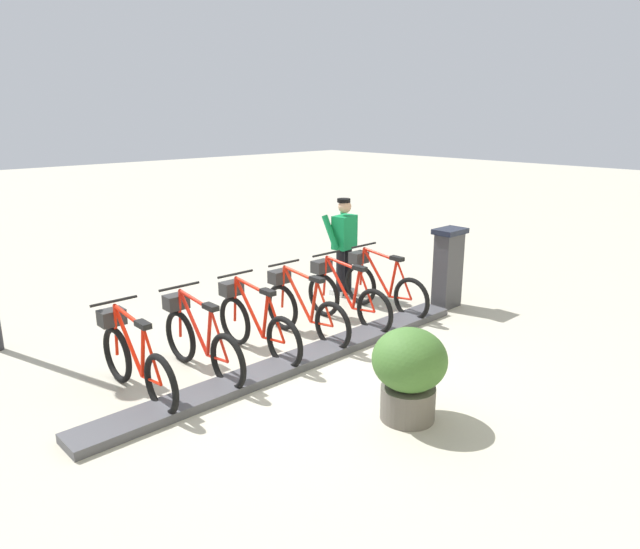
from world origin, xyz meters
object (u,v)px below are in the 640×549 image
Objects in this scene: worker_near_rack at (344,243)px; bike_docked_4 at (199,339)px; bike_docked_0 at (381,285)px; bike_docked_2 at (303,309)px; payment_kiosk at (448,267)px; bike_docked_3 at (255,323)px; planter_bush at (409,370)px; bike_docked_1 at (344,296)px; bike_docked_5 at (134,359)px.

bike_docked_4 is at bearing 106.06° from worker_near_rack.
bike_docked_0 is 1.00× the size of bike_docked_2.
payment_kiosk reaches higher than bike_docked_3.
payment_kiosk reaches higher than planter_bush.
bike_docked_0 is 1.00× the size of bike_docked_1.
bike_docked_1 and bike_docked_3 have the same top height.
payment_kiosk is 0.74× the size of bike_docked_2.
bike_docked_1 is (0.00, 0.82, 0.00)m from bike_docked_0.
bike_docked_3 is (0.00, 1.65, 0.00)m from bike_docked_1.
bike_docked_4 is (0.00, 0.82, 0.00)m from bike_docked_3.
bike_docked_3 and bike_docked_4 have the same top height.
bike_docked_1 is 1.00× the size of bike_docked_5.
bike_docked_3 is 2.87m from worker_near_rack.
worker_near_rack is at bearing -61.27° from bike_docked_2.
worker_near_rack reaches higher than bike_docked_2.
bike_docked_1 is 1.00× the size of bike_docked_4.
worker_near_rack reaches higher than bike_docked_4.
payment_kiosk is 0.74× the size of bike_docked_5.
payment_kiosk reaches higher than bike_docked_1.
bike_docked_1 is (0.57, 1.76, -0.24)m from payment_kiosk.
bike_docked_4 is (0.00, 3.30, 0.00)m from bike_docked_0.
bike_docked_1 is at bearing 135.01° from worker_near_rack.
bike_docked_1 is 2.47m from bike_docked_4.
worker_near_rack is (1.00, -1.83, 0.48)m from bike_docked_2.
bike_docked_4 is 1.77× the size of planter_bush.
bike_docked_0 and bike_docked_3 have the same top height.
worker_near_rack is at bearing -44.99° from bike_docked_1.
bike_docked_4 is at bearing 90.00° from bike_docked_1.
payment_kiosk is at bearing -60.99° from planter_bush.
bike_docked_3 reaches higher than planter_bush.
bike_docked_2 and bike_docked_3 have the same top height.
bike_docked_0 is at bearing 58.64° from payment_kiosk.
bike_docked_1 is 1.04× the size of worker_near_rack.
payment_kiosk reaches higher than bike_docked_4.
bike_docked_3 is at bearing 3.07° from planter_bush.
bike_docked_5 reaches higher than planter_bush.
bike_docked_3 is at bearing -90.00° from bike_docked_5.
payment_kiosk is 1.12m from bike_docked_0.
bike_docked_1 is at bearing 90.00° from bike_docked_0.
bike_docked_0 is 2.47m from bike_docked_3.
worker_near_rack is 1.71× the size of planter_bush.
bike_docked_0 is at bearing 170.06° from worker_near_rack.
bike_docked_2 is 1.00× the size of bike_docked_4.
bike_docked_2 is 1.04× the size of worker_near_rack.
bike_docked_1 is 1.77× the size of planter_bush.
bike_docked_5 is at bearing 90.00° from bike_docked_3.
bike_docked_2 is at bearing -90.00° from bike_docked_5.
bike_docked_3 is at bearing 90.00° from bike_docked_0.
bike_docked_3 is at bearing 90.00° from bike_docked_1.
bike_docked_0 is (0.57, 0.94, -0.24)m from payment_kiosk.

